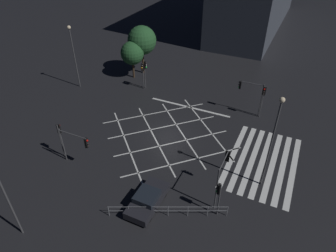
% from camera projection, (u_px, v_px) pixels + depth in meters
% --- Properties ---
extents(ground_plane, '(200.00, 200.00, 0.00)m').
position_uv_depth(ground_plane, '(168.00, 135.00, 30.97)').
color(ground_plane, black).
extents(road_markings, '(14.76, 19.98, 0.01)m').
position_uv_depth(road_markings, '(230.00, 150.00, 28.96)').
color(road_markings, silver).
rests_on(road_markings, ground_plane).
extents(traffic_light_ne_cross, '(0.36, 0.39, 3.76)m').
position_uv_depth(traffic_light_ne_cross, '(145.00, 69.00, 37.67)').
color(traffic_light_ne_cross, '#424244').
rests_on(traffic_light_ne_cross, ground_plane).
extents(traffic_light_se_cross, '(0.36, 2.78, 3.92)m').
position_uv_depth(traffic_light_se_cross, '(249.00, 90.00, 32.74)').
color(traffic_light_se_cross, '#424244').
rests_on(traffic_light_se_cross, ground_plane).
extents(traffic_light_ne_main, '(0.39, 0.36, 3.52)m').
position_uv_depth(traffic_light_ne_main, '(143.00, 71.00, 37.60)').
color(traffic_light_ne_main, '#424244').
rests_on(traffic_light_ne_main, ground_plane).
extents(traffic_light_sw_main, '(2.57, 0.36, 4.12)m').
position_uv_depth(traffic_light_sw_main, '(223.00, 169.00, 22.49)').
color(traffic_light_sw_main, '#424244').
rests_on(traffic_light_sw_main, ground_plane).
extents(traffic_light_sw_cross, '(0.36, 0.39, 3.21)m').
position_uv_depth(traffic_light_sw_cross, '(219.00, 193.00, 21.52)').
color(traffic_light_sw_cross, '#424244').
rests_on(traffic_light_sw_cross, ground_plane).
extents(traffic_light_nw_cross, '(0.36, 3.11, 3.54)m').
position_uv_depth(traffic_light_nw_cross, '(76.00, 142.00, 25.76)').
color(traffic_light_nw_cross, '#424244').
rests_on(traffic_light_nw_cross, ground_plane).
extents(traffic_light_nw_main, '(0.39, 0.36, 3.61)m').
position_uv_depth(traffic_light_nw_main, '(60.00, 134.00, 26.81)').
color(traffic_light_nw_main, '#424244').
rests_on(traffic_light_nw_main, ground_plane).
extents(traffic_light_se_main, '(0.39, 0.36, 3.82)m').
position_uv_depth(traffic_light_se_main, '(263.00, 96.00, 32.06)').
color(traffic_light_se_main, '#424244').
rests_on(traffic_light_se_main, ground_plane).
extents(street_lamp_west, '(0.41, 0.41, 8.44)m').
position_uv_depth(street_lamp_west, '(274.00, 134.00, 22.28)').
color(street_lamp_west, '#424244').
rests_on(street_lamp_west, ground_plane).
extents(street_lamp_far, '(0.45, 0.45, 8.00)m').
position_uv_depth(street_lamp_far, '(73.00, 48.00, 36.52)').
color(street_lamp_far, '#424244').
rests_on(street_lamp_far, ground_plane).
extents(street_tree_near, '(3.87, 3.87, 6.68)m').
position_uv_depth(street_tree_near, '(142.00, 40.00, 40.23)').
color(street_tree_near, '#38281C').
rests_on(street_tree_near, ground_plane).
extents(street_tree_far, '(3.11, 3.11, 5.08)m').
position_uv_depth(street_tree_far, '(132.00, 53.00, 39.77)').
color(street_tree_far, '#38281C').
rests_on(street_tree_far, ground_plane).
extents(waiting_car, '(4.25, 1.88, 1.33)m').
position_uv_depth(waiting_car, '(148.00, 199.00, 23.19)').
color(waiting_car, black).
rests_on(waiting_car, ground_plane).
extents(pedestrian_railing, '(3.84, 8.10, 1.05)m').
position_uv_depth(pedestrian_railing, '(168.00, 210.00, 22.31)').
color(pedestrian_railing, gray).
rests_on(pedestrian_railing, ground_plane).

